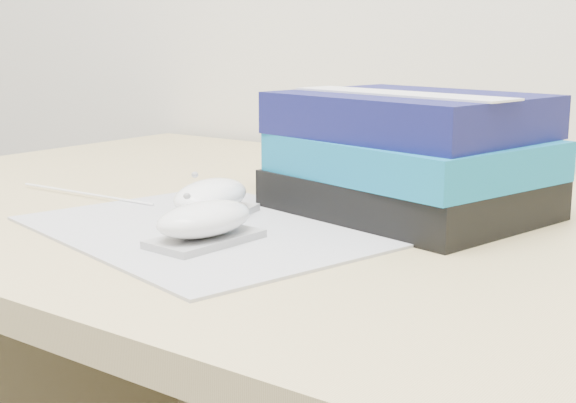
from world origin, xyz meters
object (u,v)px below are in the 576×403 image
Objects in this scene: book_stack at (410,155)px; mouse_rear at (211,199)px; mouse_front at (205,222)px; pouch at (322,146)px.

mouse_rear is at bearing -133.65° from book_stack.
pouch is at bearing 102.82° from mouse_front.
book_stack is at bearing -20.12° from pouch.
book_stack is at bearing 69.56° from mouse_front.
pouch reaches higher than mouse_rear.
mouse_front is 0.36× the size of book_stack.
mouse_front is at bearing -110.44° from book_stack.
mouse_front is 0.30m from pouch.
mouse_front is (0.06, -0.08, -0.00)m from mouse_rear.
book_stack reaches higher than mouse_front.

